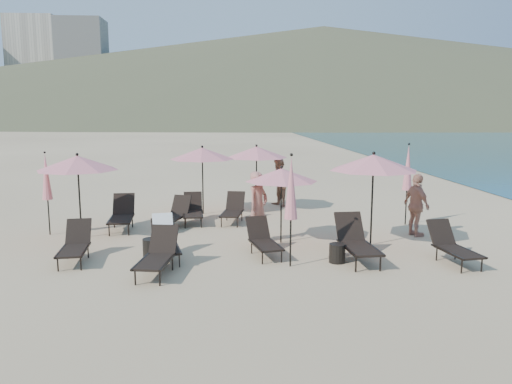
{
  "coord_description": "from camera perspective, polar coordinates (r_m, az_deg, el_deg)",
  "views": [
    {
      "loc": [
        -1.39,
        -11.16,
        3.46
      ],
      "look_at": [
        -0.44,
        3.5,
        1.1
      ],
      "focal_mm": 35.0,
      "sensor_mm": 36.0,
      "label": 1
    }
  ],
  "objects": [
    {
      "name": "beachgoer_c",
      "position": [
        14.67,
        17.88,
        -1.43
      ],
      "size": [
        0.68,
        1.11,
        1.77
      ],
      "primitive_type": "imported",
      "rotation": [
        0.0,
        0.0,
        1.83
      ],
      "color": "tan",
      "rests_on": "ground"
    },
    {
      "name": "lounger_9",
      "position": [
        15.8,
        -2.64,
        -1.98
      ],
      "size": [
        0.86,
        1.64,
        0.9
      ],
      "rotation": [
        0.0,
        0.0,
        -0.18
      ],
      "color": "black",
      "rests_on": "ground"
    },
    {
      "name": "umbrella_open_4",
      "position": [
        17.51,
        0.06,
        4.58
      ],
      "size": [
        2.18,
        2.18,
        2.34
      ],
      "color": "black",
      "rests_on": "ground"
    },
    {
      "name": "umbrella_closed_2",
      "position": [
        15.16,
        -22.85,
        1.58
      ],
      "size": [
        0.28,
        0.28,
        2.38
      ],
      "color": "black",
      "rests_on": "ground"
    },
    {
      "name": "umbrella_closed_1",
      "position": [
        15.94,
        16.96,
        2.62
      ],
      "size": [
        0.3,
        0.3,
        2.54
      ],
      "color": "black",
      "rests_on": "ground"
    },
    {
      "name": "lounger_0",
      "position": [
        12.43,
        -19.98,
        -5.62
      ],
      "size": [
        0.73,
        1.59,
        0.89
      ],
      "rotation": [
        0.0,
        0.0,
        0.1
      ],
      "color": "black",
      "rests_on": "ground"
    },
    {
      "name": "beachgoer_b",
      "position": [
        18.38,
        2.66,
        1.08
      ],
      "size": [
        0.98,
        1.07,
        1.78
      ],
      "primitive_type": "imported",
      "rotation": [
        0.0,
        0.0,
        -1.12
      ],
      "color": "#A26F54",
      "rests_on": "ground"
    },
    {
      "name": "beachgoer_a",
      "position": [
        13.32,
        0.23,
        -1.73
      ],
      "size": [
        0.8,
        0.82,
        1.91
      ],
      "primitive_type": "imported",
      "rotation": [
        0.0,
        0.0,
        0.85
      ],
      "color": "#B06F5F",
      "rests_on": "ground"
    },
    {
      "name": "umbrella_open_2",
      "position": [
        13.17,
        13.28,
        3.29
      ],
      "size": [
        2.29,
        2.29,
        2.46
      ],
      "color": "black",
      "rests_on": "ground"
    },
    {
      "name": "lounger_4",
      "position": [
        11.97,
        11.41,
        -5.49
      ],
      "size": [
        0.78,
        1.81,
        1.02
      ],
      "rotation": [
        0.0,
        0.0,
        0.06
      ],
      "color": "black",
      "rests_on": "ground"
    },
    {
      "name": "side_table_1",
      "position": [
        11.81,
        9.26,
        -6.91
      ],
      "size": [
        0.38,
        0.38,
        0.44
      ],
      "primitive_type": "cylinder",
      "color": "black",
      "rests_on": "ground"
    },
    {
      "name": "umbrella_open_3",
      "position": [
        16.99,
        -6.16,
        4.4
      ],
      "size": [
        2.18,
        2.18,
        2.35
      ],
      "color": "black",
      "rests_on": "ground"
    },
    {
      "name": "lounger_6",
      "position": [
        15.34,
        -15.08,
        -2.47
      ],
      "size": [
        0.78,
        1.75,
        0.98
      ],
      "rotation": [
        0.0,
        0.0,
        0.08
      ],
      "color": "black",
      "rests_on": "ground"
    },
    {
      "name": "lounger_5",
      "position": [
        12.44,
        21.56,
        -5.67
      ],
      "size": [
        0.81,
        1.64,
        0.9
      ],
      "rotation": [
        0.0,
        0.0,
        0.14
      ],
      "color": "black",
      "rests_on": "ground"
    },
    {
      "name": "umbrella_open_1",
      "position": [
        13.11,
        2.92,
        1.96
      ],
      "size": [
        1.92,
        1.92,
        2.07
      ],
      "color": "black",
      "rests_on": "ground"
    },
    {
      "name": "volcanic_headland",
      "position": [
        322.93,
        9.6,
        13.1
      ],
      "size": [
        690.0,
        690.0,
        55.0
      ],
      "color": "brown",
      "rests_on": "ground"
    },
    {
      "name": "hotel_skyline",
      "position": [
        297.78,
        -22.27,
        12.46
      ],
      "size": [
        109.0,
        82.0,
        55.0
      ],
      "color": "beige",
      "rests_on": "ground"
    },
    {
      "name": "lounger_8",
      "position": [
        15.82,
        -7.21,
        -2.03
      ],
      "size": [
        0.69,
        1.59,
        0.89
      ],
      "rotation": [
        0.0,
        0.0,
        0.06
      ],
      "color": "black",
      "rests_on": "ground"
    },
    {
      "name": "lounger_3",
      "position": [
        12.18,
        0.84,
        -5.43
      ],
      "size": [
        0.87,
        1.57,
        0.85
      ],
      "rotation": [
        0.0,
        0.0,
        0.22
      ],
      "color": "black",
      "rests_on": "ground"
    },
    {
      "name": "side_table_0",
      "position": [
        12.17,
        -11.8,
        -6.39
      ],
      "size": [
        0.44,
        0.44,
        0.49
      ],
      "primitive_type": "cylinder",
      "color": "black",
      "rests_on": "ground"
    },
    {
      "name": "lounger_2",
      "position": [
        11.03,
        -11.18,
        -6.98
      ],
      "size": [
        0.85,
        1.69,
        0.93
      ],
      "rotation": [
        0.0,
        0.0,
        -0.15
      ],
      "color": "black",
      "rests_on": "ground"
    },
    {
      "name": "lounger_7",
      "position": [
        15.42,
        -9.21,
        -2.41
      ],
      "size": [
        1.0,
        1.62,
        0.87
      ],
      "rotation": [
        0.0,
        0.0,
        -0.3
      ],
      "color": "black",
      "rests_on": "ground"
    },
    {
      "name": "ground",
      "position": [
        11.77,
        3.29,
        -7.99
      ],
      "size": [
        800.0,
        800.0,
        0.0
      ],
      "primitive_type": "plane",
      "color": "#D6BA8C",
      "rests_on": "ground"
    },
    {
      "name": "lounger_1",
      "position": [
        12.13,
        -10.37,
        -5.31
      ],
      "size": [
        0.88,
        1.65,
        0.98
      ],
      "rotation": [
        0.0,
        0.0,
        0.21
      ],
      "color": "black",
      "rests_on": "ground"
    },
    {
      "name": "umbrella_closed_0",
      "position": [
        11.06,
        4.03,
        0.41
      ],
      "size": [
        0.3,
        0.3,
        2.57
      ],
      "color": "black",
      "rests_on": "ground"
    },
    {
      "name": "umbrella_open_0",
      "position": [
        14.42,
        -19.72,
        3.14
      ],
      "size": [
        2.2,
        2.2,
        2.37
      ],
      "color": "black",
      "rests_on": "ground"
    }
  ]
}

